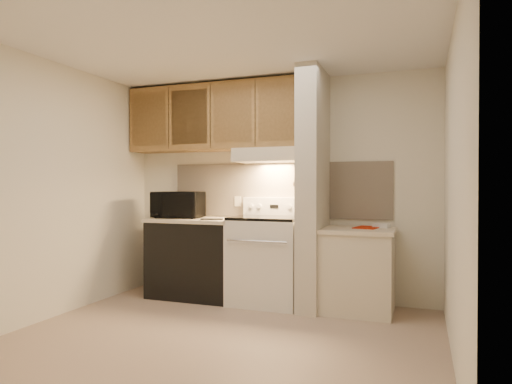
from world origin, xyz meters
The scene contains 50 objects.
floor centered at (0.00, 0.00, 0.00)m, with size 3.60×3.60×0.00m, color tan.
ceiling centered at (0.00, 0.00, 2.50)m, with size 3.60×3.60×0.00m, color white.
wall_back centered at (0.00, 1.50, 1.25)m, with size 3.60×0.02×2.50m, color silver.
wall_left centered at (-1.80, 0.00, 1.25)m, with size 0.02×3.00×2.50m, color silver.
wall_right centered at (1.80, 0.00, 1.25)m, with size 0.02×3.00×2.50m, color silver.
backsplash centered at (0.00, 1.49, 1.24)m, with size 2.60×0.02×0.63m, color beige.
range_body centered at (0.00, 1.16, 0.46)m, with size 0.76×0.65×0.92m, color silver.
oven_window centered at (0.00, 0.84, 0.50)m, with size 0.50×0.01×0.30m, color black.
oven_handle centered at (0.00, 0.80, 0.72)m, with size 0.02×0.02×0.65m, color silver.
cooktop centered at (0.00, 1.16, 0.94)m, with size 0.74×0.64×0.03m, color black.
range_backguard centered at (0.00, 1.44, 1.05)m, with size 0.76×0.08×0.20m, color silver.
range_display centered at (0.00, 1.40, 1.05)m, with size 0.10×0.01×0.04m, color black.
range_knob_left_outer centered at (-0.28, 1.40, 1.05)m, with size 0.05×0.05×0.02m, color silver.
range_knob_left_inner centered at (-0.18, 1.40, 1.05)m, with size 0.05×0.05×0.02m, color silver.
range_knob_right_inner centered at (0.18, 1.40, 1.05)m, with size 0.05×0.05×0.02m, color silver.
range_knob_right_outer centered at (0.28, 1.40, 1.05)m, with size 0.05×0.05×0.02m, color silver.
dishwasher_front centered at (-0.88, 1.17, 0.43)m, with size 1.00×0.63×0.87m, color black.
left_countertop centered at (-0.88, 1.17, 0.89)m, with size 1.04×0.67×0.04m, color beige.
spoon_rest centered at (-0.58, 0.97, 0.92)m, with size 0.25×0.08×0.02m, color black.
teal_jar centered at (-0.98, 1.22, 0.96)m, with size 0.08×0.08×0.09m, color #26615A.
outlet centered at (-0.48, 1.48, 1.10)m, with size 0.08×0.01×0.12m, color beige.
microwave centered at (-1.10, 1.15, 1.06)m, with size 0.55×0.37×0.31m, color black.
partition_pillar centered at (0.51, 1.15, 1.25)m, with size 0.22×0.70×2.50m, color beige.
pillar_trim centered at (0.39, 1.15, 1.30)m, with size 0.01×0.70×0.04m, color olive.
knife_strip centered at (0.39, 1.10, 1.32)m, with size 0.02×0.42×0.04m, color black.
knife_blade_a centered at (0.38, 0.95, 1.22)m, with size 0.01×0.04×0.16m, color silver.
knife_handle_a centered at (0.38, 0.93, 1.37)m, with size 0.02×0.02×0.10m, color black.
knife_blade_b centered at (0.38, 1.01, 1.21)m, with size 0.01×0.04×0.18m, color silver.
knife_handle_b centered at (0.38, 1.02, 1.37)m, with size 0.02×0.02×0.10m, color black.
knife_blade_c centered at (0.38, 1.09, 1.20)m, with size 0.01×0.04×0.20m, color silver.
knife_handle_c centered at (0.38, 1.11, 1.37)m, with size 0.02×0.02×0.10m, color black.
knife_blade_d centered at (0.38, 1.17, 1.22)m, with size 0.01×0.04×0.16m, color silver.
knife_handle_d centered at (0.38, 1.18, 1.37)m, with size 0.02×0.02×0.10m, color black.
knife_blade_e centered at (0.38, 1.27, 1.21)m, with size 0.01×0.04×0.18m, color silver.
knife_handle_e centered at (0.38, 1.27, 1.37)m, with size 0.02×0.02×0.10m, color black.
oven_mitt centered at (0.38, 1.32, 1.17)m, with size 0.03×0.09×0.21m, color gray.
right_cab_base centered at (0.97, 1.15, 0.40)m, with size 0.70×0.60×0.81m, color beige.
right_countertop centered at (0.97, 1.15, 0.83)m, with size 0.74×0.64×0.04m, color beige.
red_folder centered at (1.05, 1.25, 0.86)m, with size 0.22×0.30×0.01m, color #B31F04.
white_box centered at (1.19, 1.33, 0.87)m, with size 0.16×0.10×0.04m, color white.
range_hood centered at (0.00, 1.28, 1.62)m, with size 0.78×0.44×0.15m, color beige.
hood_lip centered at (0.00, 1.07, 1.58)m, with size 0.78×0.04×0.06m, color beige.
upper_cabinets centered at (-0.69, 1.32, 2.08)m, with size 2.18×0.33×0.77m, color olive.
cab_door_a centered at (-1.51, 1.17, 2.08)m, with size 0.46×0.01×0.63m, color olive.
cab_gap_a centered at (-1.23, 1.16, 2.08)m, with size 0.01×0.01×0.73m, color black.
cab_door_b centered at (-0.96, 1.17, 2.08)m, with size 0.46×0.01×0.63m, color olive.
cab_gap_b centered at (-0.69, 1.16, 2.08)m, with size 0.01×0.01×0.73m, color black.
cab_door_c centered at (-0.42, 1.17, 2.08)m, with size 0.46×0.01×0.63m, color olive.
cab_gap_c centered at (-0.14, 1.16, 2.08)m, with size 0.01×0.01×0.73m, color black.
cab_door_d centered at (0.13, 1.17, 2.08)m, with size 0.46×0.01×0.63m, color olive.
Camera 1 is at (1.59, -3.55, 1.28)m, focal length 32.00 mm.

